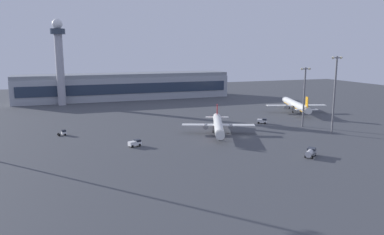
{
  "coord_description": "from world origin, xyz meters",
  "views": [
    {
      "loc": [
        -62.14,
        -117.05,
        31.74
      ],
      "look_at": [
        -12.21,
        23.11,
        4.0
      ],
      "focal_mm": 34.54,
      "sensor_mm": 36.0,
      "label": 1
    }
  ],
  "objects_px": {
    "fuel_truck": "(311,152)",
    "pushback_tug": "(63,133)",
    "control_tower": "(59,57)",
    "maintenance_van": "(262,121)",
    "airplane_mid_apron": "(218,125)",
    "cargo_loader": "(135,143)",
    "apron_light_east": "(335,91)",
    "airplane_far_stand": "(296,105)",
    "apron_light_central": "(304,93)"
  },
  "relations": [
    {
      "from": "airplane_far_stand",
      "to": "cargo_loader",
      "type": "distance_m",
      "value": 97.88
    },
    {
      "from": "airplane_far_stand",
      "to": "pushback_tug",
      "type": "relative_size",
      "value": 11.15
    },
    {
      "from": "control_tower",
      "to": "airplane_mid_apron",
      "type": "xyz_separation_m",
      "value": [
        55.03,
        -96.74,
        -23.94
      ]
    },
    {
      "from": "airplane_mid_apron",
      "to": "pushback_tug",
      "type": "height_order",
      "value": "airplane_mid_apron"
    },
    {
      "from": "control_tower",
      "to": "fuel_truck",
      "type": "relative_size",
      "value": 7.86
    },
    {
      "from": "control_tower",
      "to": "pushback_tug",
      "type": "xyz_separation_m",
      "value": [
        -0.31,
        -79.7,
        -26.31
      ]
    },
    {
      "from": "fuel_truck",
      "to": "pushback_tug",
      "type": "relative_size",
      "value": 1.81
    },
    {
      "from": "control_tower",
      "to": "maintenance_van",
      "type": "relative_size",
      "value": 10.61
    },
    {
      "from": "control_tower",
      "to": "apron_light_east",
      "type": "relative_size",
      "value": 1.65
    },
    {
      "from": "maintenance_van",
      "to": "fuel_truck",
      "type": "distance_m",
      "value": 49.91
    },
    {
      "from": "control_tower",
      "to": "maintenance_van",
      "type": "xyz_separation_m",
      "value": [
        80.78,
        -85.22,
        -26.2
      ]
    },
    {
      "from": "airplane_far_stand",
      "to": "fuel_truck",
      "type": "height_order",
      "value": "airplane_far_stand"
    },
    {
      "from": "control_tower",
      "to": "cargo_loader",
      "type": "xyz_separation_m",
      "value": [
        21.73,
        -104.61,
        -26.2
      ]
    },
    {
      "from": "airplane_far_stand",
      "to": "pushback_tug",
      "type": "height_order",
      "value": "airplane_far_stand"
    },
    {
      "from": "airplane_mid_apron",
      "to": "apron_light_east",
      "type": "distance_m",
      "value": 45.15
    },
    {
      "from": "airplane_far_stand",
      "to": "apron_light_east",
      "type": "distance_m",
      "value": 49.58
    },
    {
      "from": "cargo_loader",
      "to": "apron_light_central",
      "type": "relative_size",
      "value": 0.19
    },
    {
      "from": "fuel_truck",
      "to": "control_tower",
      "type": "bearing_deg",
      "value": 165.83
    },
    {
      "from": "control_tower",
      "to": "maintenance_van",
      "type": "height_order",
      "value": "control_tower"
    },
    {
      "from": "airplane_far_stand",
      "to": "cargo_loader",
      "type": "xyz_separation_m",
      "value": [
        -89.77,
        -38.94,
        -2.57
      ]
    },
    {
      "from": "fuel_truck",
      "to": "apron_light_east",
      "type": "distance_m",
      "value": 38.32
    },
    {
      "from": "airplane_far_stand",
      "to": "pushback_tug",
      "type": "distance_m",
      "value": 112.72
    },
    {
      "from": "apron_light_east",
      "to": "fuel_truck",
      "type": "bearing_deg",
      "value": -139.85
    },
    {
      "from": "control_tower",
      "to": "apron_light_east",
      "type": "xyz_separation_m",
      "value": [
        95.86,
        -110.98,
        -10.94
      ]
    },
    {
      "from": "apron_light_central",
      "to": "apron_light_east",
      "type": "relative_size",
      "value": 0.84
    },
    {
      "from": "maintenance_van",
      "to": "fuel_truck",
      "type": "bearing_deg",
      "value": 20.36
    },
    {
      "from": "fuel_truck",
      "to": "apron_light_central",
      "type": "height_order",
      "value": "apron_light_central"
    },
    {
      "from": "airplane_mid_apron",
      "to": "apron_light_central",
      "type": "bearing_deg",
      "value": -157.69
    },
    {
      "from": "control_tower",
      "to": "apron_light_central",
      "type": "xyz_separation_m",
      "value": [
        93.37,
        -96.23,
        -13.36
      ]
    },
    {
      "from": "fuel_truck",
      "to": "apron_light_east",
      "type": "bearing_deg",
      "value": 88.7
    },
    {
      "from": "maintenance_van",
      "to": "pushback_tug",
      "type": "distance_m",
      "value": 81.28
    },
    {
      "from": "airplane_far_stand",
      "to": "maintenance_van",
      "type": "relative_size",
      "value": 8.33
    },
    {
      "from": "apron_light_east",
      "to": "pushback_tug",
      "type": "bearing_deg",
      "value": 161.98
    },
    {
      "from": "airplane_far_stand",
      "to": "maintenance_van",
      "type": "xyz_separation_m",
      "value": [
        -30.72,
        -19.54,
        -2.57
      ]
    },
    {
      "from": "cargo_loader",
      "to": "pushback_tug",
      "type": "height_order",
      "value": "cargo_loader"
    },
    {
      "from": "airplane_far_stand",
      "to": "pushback_tug",
      "type": "xyz_separation_m",
      "value": [
        -111.82,
        -14.02,
        -2.68
      ]
    },
    {
      "from": "airplane_mid_apron",
      "to": "control_tower",
      "type": "bearing_deg",
      "value": -38.81
    },
    {
      "from": "apron_light_central",
      "to": "apron_light_east",
      "type": "bearing_deg",
      "value": -80.42
    },
    {
      "from": "cargo_loader",
      "to": "pushback_tug",
      "type": "relative_size",
      "value": 1.35
    },
    {
      "from": "maintenance_van",
      "to": "apron_light_central",
      "type": "bearing_deg",
      "value": 82.91
    },
    {
      "from": "airplane_mid_apron",
      "to": "airplane_far_stand",
      "type": "bearing_deg",
      "value": -129.63
    },
    {
      "from": "fuel_truck",
      "to": "pushback_tug",
      "type": "xyz_separation_m",
      "value": [
        -69.24,
        54.0,
        -0.3
      ]
    },
    {
      "from": "cargo_loader",
      "to": "fuel_truck",
      "type": "bearing_deg",
      "value": 39.13
    },
    {
      "from": "control_tower",
      "to": "cargo_loader",
      "type": "relative_size",
      "value": 10.54
    },
    {
      "from": "apron_light_central",
      "to": "fuel_truck",
      "type": "bearing_deg",
      "value": -123.12
    },
    {
      "from": "pushback_tug",
      "to": "apron_light_east",
      "type": "xyz_separation_m",
      "value": [
        96.17,
        -31.28,
        15.37
      ]
    },
    {
      "from": "airplane_mid_apron",
      "to": "cargo_loader",
      "type": "distance_m",
      "value": 34.29
    },
    {
      "from": "maintenance_van",
      "to": "fuel_truck",
      "type": "height_order",
      "value": "fuel_truck"
    },
    {
      "from": "apron_light_east",
      "to": "cargo_loader",
      "type": "bearing_deg",
      "value": 175.09
    },
    {
      "from": "airplane_mid_apron",
      "to": "apron_light_central",
      "type": "distance_m",
      "value": 39.77
    }
  ]
}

